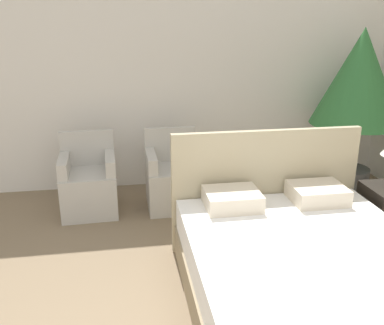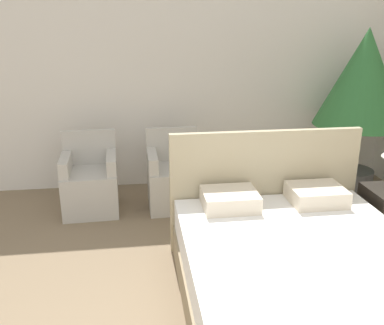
# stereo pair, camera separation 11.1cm
# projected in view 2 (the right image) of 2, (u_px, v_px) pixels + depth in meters

# --- Properties ---
(wall_back) EXTENTS (10.00, 0.06, 2.90)m
(wall_back) POSITION_uv_depth(u_px,v_px,m) (155.00, 68.00, 5.07)
(wall_back) COLOR silver
(wall_back) RESTS_ON ground_plane
(bed) EXTENTS (1.70, 2.11, 1.10)m
(bed) POSITION_uv_depth(u_px,v_px,m) (302.00, 277.00, 3.02)
(bed) COLOR #8C7A5B
(bed) RESTS_ON ground_plane
(armchair_near_window_left) EXTENTS (0.60, 0.60, 0.85)m
(armchair_near_window_left) POSITION_uv_depth(u_px,v_px,m) (91.00, 185.00, 4.64)
(armchair_near_window_left) COLOR #B7B2A8
(armchair_near_window_left) RESTS_ON ground_plane
(armchair_near_window_right) EXTENTS (0.59, 0.58, 0.85)m
(armchair_near_window_right) POSITION_uv_depth(u_px,v_px,m) (174.00, 181.00, 4.76)
(armchair_near_window_right) COLOR #B7B2A8
(armchair_near_window_right) RESTS_ON ground_plane
(potted_palm) EXTENTS (1.04, 1.04, 1.93)m
(potted_palm) POSITION_uv_depth(u_px,v_px,m) (363.00, 84.00, 4.82)
(potted_palm) COLOR #4C4C4C
(potted_palm) RESTS_ON ground_plane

